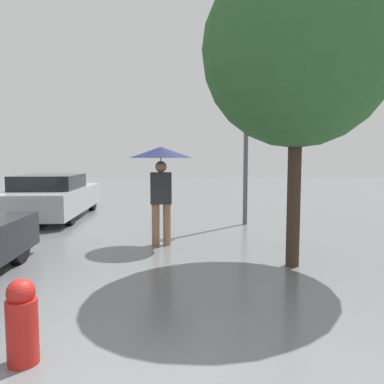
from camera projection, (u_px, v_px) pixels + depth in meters
pedestrian at (161, 164)px, 7.27m from camera, size 1.23×1.23×1.94m
parked_car_farthest at (52, 197)px, 10.87m from camera, size 1.89×4.56×1.24m
tree at (297, 52)px, 5.68m from camera, size 2.92×2.92×4.79m
street_lamp at (246, 103)px, 9.48m from camera, size 0.30×0.30×4.94m
fire_hydrant at (22, 322)px, 3.11m from camera, size 0.26×0.26×0.73m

